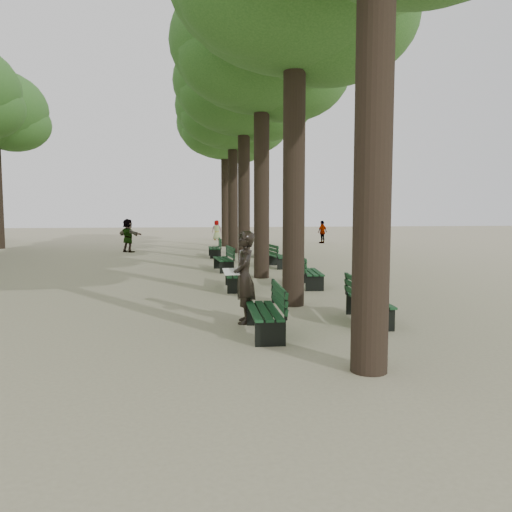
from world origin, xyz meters
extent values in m
plane|color=tan|center=(0.00, 0.00, 0.00)|extent=(120.00, 120.00, 0.00)
cylinder|color=#33261C|center=(1.50, -2.00, 3.75)|extent=(0.52, 0.52, 7.50)
cylinder|color=#33261C|center=(1.50, 3.00, 3.75)|extent=(0.52, 0.52, 7.50)
cylinder|color=#33261C|center=(1.50, 8.00, 3.75)|extent=(0.52, 0.52, 7.50)
ellipsoid|color=#285A1F|center=(1.50, 8.00, 7.70)|extent=(6.00, 6.00, 4.50)
cylinder|color=#33261C|center=(1.50, 13.00, 3.75)|extent=(0.52, 0.52, 7.50)
ellipsoid|color=#285A1F|center=(1.50, 13.00, 7.70)|extent=(6.00, 6.00, 4.50)
cylinder|color=#33261C|center=(1.50, 18.00, 3.75)|extent=(0.52, 0.52, 7.50)
ellipsoid|color=#285A1F|center=(1.50, 18.00, 7.70)|extent=(6.00, 6.00, 4.50)
cylinder|color=#33261C|center=(1.50, 23.00, 3.75)|extent=(0.52, 0.52, 7.50)
ellipsoid|color=#285A1F|center=(1.50, 23.00, 7.70)|extent=(6.00, 6.00, 4.50)
cube|color=black|center=(0.35, 0.26, 0.23)|extent=(0.59, 1.82, 0.45)
cube|color=#0E3219|center=(0.35, 0.26, 0.45)|extent=(0.61, 1.82, 0.04)
cube|color=#0E3219|center=(0.63, 0.24, 0.72)|extent=(0.11, 1.80, 0.40)
cube|color=black|center=(0.35, 5.65, 0.23)|extent=(0.61, 1.82, 0.45)
cube|color=#0E3219|center=(0.35, 5.65, 0.45)|extent=(0.63, 1.82, 0.04)
cube|color=#0E3219|center=(0.63, 5.63, 0.72)|extent=(0.13, 1.80, 0.40)
cube|color=black|center=(0.35, 10.09, 0.23)|extent=(0.67, 1.84, 0.45)
cube|color=#0E3219|center=(0.35, 10.09, 0.45)|extent=(0.69, 1.84, 0.04)
cube|color=#0E3219|center=(0.63, 10.12, 0.72)|extent=(0.19, 1.80, 0.40)
cube|color=black|center=(0.35, 15.71, 0.23)|extent=(0.54, 1.81, 0.45)
cube|color=#0E3219|center=(0.35, 15.71, 0.45)|extent=(0.56, 1.81, 0.04)
cube|color=#0E3219|center=(0.63, 15.71, 0.72)|extent=(0.06, 1.80, 0.40)
cube|color=black|center=(2.65, 0.98, 0.23)|extent=(0.64, 1.83, 0.45)
cube|color=#0E3219|center=(2.65, 0.98, 0.45)|extent=(0.66, 1.83, 0.04)
cube|color=#0E3219|center=(2.37, 1.00, 0.72)|extent=(0.16, 1.80, 0.40)
cube|color=black|center=(2.65, 5.75, 0.23)|extent=(0.69, 1.84, 0.45)
cube|color=#0E3219|center=(2.65, 5.75, 0.45)|extent=(0.71, 1.84, 0.04)
cube|color=#0E3219|center=(2.37, 5.78, 0.72)|extent=(0.21, 1.80, 0.40)
cube|color=black|center=(2.65, 10.97, 0.23)|extent=(0.70, 1.84, 0.45)
cube|color=#0E3219|center=(2.65, 10.97, 0.45)|extent=(0.72, 1.84, 0.04)
cube|color=#0E3219|center=(2.37, 10.94, 0.72)|extent=(0.22, 1.80, 0.40)
cube|color=black|center=(2.65, 15.69, 0.23)|extent=(0.76, 1.85, 0.45)
cube|color=#0E3219|center=(2.65, 15.69, 0.45)|extent=(0.78, 1.86, 0.04)
cube|color=#0E3219|center=(2.37, 15.73, 0.72)|extent=(0.28, 1.79, 0.40)
imported|color=black|center=(0.12, 1.29, 0.93)|extent=(0.45, 0.78, 1.86)
cube|color=white|center=(-0.13, 1.29, 1.05)|extent=(0.37, 0.29, 0.12)
imported|color=#262628|center=(8.39, 25.00, 0.79)|extent=(0.92, 0.81, 1.57)
imported|color=#262628|center=(1.37, 29.85, 0.77)|extent=(0.76, 0.32, 1.53)
imported|color=#262628|center=(-4.13, 19.29, 0.91)|extent=(1.48, 1.42, 1.82)
camera|label=1|loc=(-1.05, -8.59, 2.27)|focal=35.00mm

